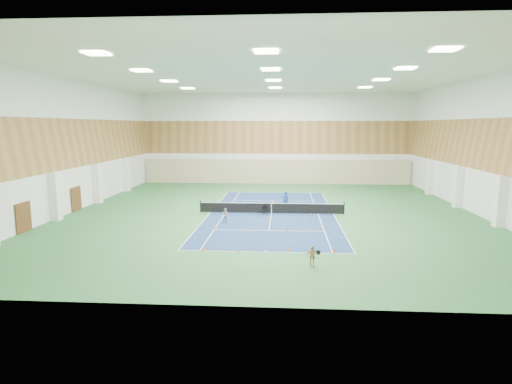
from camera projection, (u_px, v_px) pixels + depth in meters
The scene contains 22 objects.
ground at pixel (271, 213), 38.14m from camera, with size 40.00×40.00×0.00m, color #2B6534.
room_shell at pixel (272, 146), 37.21m from camera, with size 36.00×40.00×12.00m, color white, non-canonical shape.
wood_cladding at pixel (272, 123), 36.91m from camera, with size 36.00×40.00×8.00m, color #9F6E3B, non-canonical shape.
ceiling_light_grid at pixel (272, 76), 36.30m from camera, with size 21.40×25.40×0.06m, color white, non-canonical shape.
court_surface at pixel (271, 213), 38.14m from camera, with size 10.97×23.77×0.01m, color navy.
tennis_balls_scatter at pixel (271, 213), 38.13m from camera, with size 10.57×22.77×0.07m, color #CBE427, non-canonical shape.
tennis_net at pixel (271, 207), 38.05m from camera, with size 12.80×0.10×1.10m, color black, non-canonical shape.
back_curtain at pixel (276, 172), 57.36m from camera, with size 35.40×0.16×3.20m, color #C6B793.
door_left_a at pixel (23, 217), 31.25m from camera, with size 0.08×1.80×2.20m, color #593319.
door_left_b at pixel (76, 199), 39.14m from camera, with size 0.08×1.80×2.20m, color #593319.
coach at pixel (285, 200), 40.52m from camera, with size 0.58×0.38×1.60m, color navy.
child_court at pixel (226, 215), 34.50m from camera, with size 0.56×0.44×1.16m, color #95959D.
child_apron at pixel (312, 256), 23.59m from camera, with size 0.71×0.30×1.22m, color tan.
ball_cart at pixel (265, 210), 37.52m from camera, with size 0.46×0.46×0.80m, color black, non-canonical shape.
cone_svc_a at pixel (215, 228), 32.29m from camera, with size 0.19×0.19×0.21m, color #FF610D.
cone_svc_b at pixel (249, 230), 31.46m from camera, with size 0.18×0.18×0.20m, color orange.
cone_svc_c at pixel (287, 229), 31.69m from camera, with size 0.22×0.22×0.24m, color #DA5C0B.
cone_svc_d at pixel (311, 229), 31.78m from camera, with size 0.19×0.19×0.21m, color #FF640D.
cone_base_a at pixel (203, 249), 26.62m from camera, with size 0.22×0.22×0.25m, color #D8570B.
cone_base_b at pixel (239, 251), 26.36m from camera, with size 0.18×0.18×0.19m, color orange.
cone_base_c at pixel (288, 249), 26.58m from camera, with size 0.23×0.23×0.25m, color #E65B0C.
cone_base_d at pixel (335, 251), 26.33m from camera, with size 0.20×0.20×0.22m, color #E63D0C.
Camera 1 is at (1.10, -37.40, 7.74)m, focal length 30.00 mm.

